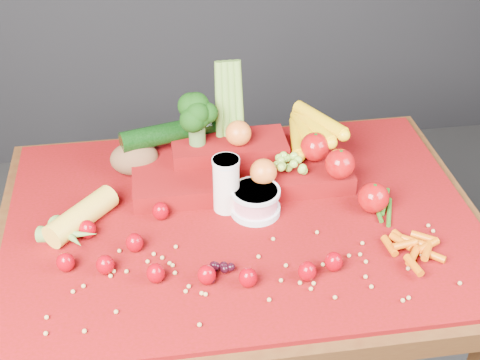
{
  "coord_description": "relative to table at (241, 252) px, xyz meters",
  "views": [
    {
      "loc": [
        -0.18,
        -1.17,
        1.7
      ],
      "look_at": [
        0.0,
        0.02,
        0.85
      ],
      "focal_mm": 50.0,
      "sensor_mm": 36.0,
      "label": 1
    }
  ],
  "objects": [
    {
      "name": "table",
      "position": [
        0.0,
        0.0,
        0.0
      ],
      "size": [
        1.1,
        0.8,
        0.75
      ],
      "color": "#36190C",
      "rests_on": "ground"
    },
    {
      "name": "produce_mound",
      "position": [
        0.04,
        0.16,
        0.16
      ],
      "size": [
        0.6,
        0.37,
        0.27
      ],
      "color": "maroon",
      "rests_on": "red_cloth"
    },
    {
      "name": "dark_grape_cluster",
      "position": [
        -0.07,
        -0.19,
        0.12
      ],
      "size": [
        0.06,
        0.05,
        0.03
      ],
      "primitive_type": null,
      "color": "black",
      "rests_on": "red_cloth"
    },
    {
      "name": "strawberry_scatter",
      "position": [
        -0.15,
        -0.14,
        0.13
      ],
      "size": [
        0.58,
        0.28,
        0.05
      ],
      "color": "#83000C",
      "rests_on": "red_cloth"
    },
    {
      "name": "yogurt_bowl",
      "position": [
        0.03,
        0.01,
        0.14
      ],
      "size": [
        0.11,
        0.11,
        0.06
      ],
      "rotation": [
        0.0,
        0.0,
        0.23
      ],
      "color": "silver",
      "rests_on": "red_cloth"
    },
    {
      "name": "soybean_scatter",
      "position": [
        0.0,
        -0.2,
        0.11
      ],
      "size": [
        0.84,
        0.24,
        0.01
      ],
      "primitive_type": null,
      "color": "tan",
      "rests_on": "red_cloth"
    },
    {
      "name": "green_bean_pile",
      "position": [
        0.32,
        -0.01,
        0.11
      ],
      "size": [
        0.14,
        0.12,
        0.01
      ],
      "primitive_type": null,
      "color": "#235714",
      "rests_on": "red_cloth"
    },
    {
      "name": "potato",
      "position": [
        -0.23,
        0.21,
        0.15
      ],
      "size": [
        0.12,
        0.09,
        0.08
      ],
      "primitive_type": "ellipsoid",
      "color": "brown",
      "rests_on": "red_cloth"
    },
    {
      "name": "corn_ear",
      "position": [
        -0.37,
        -0.01,
        0.13
      ],
      "size": [
        0.25,
        0.26,
        0.06
      ],
      "rotation": [
        0.0,
        0.0,
        0.83
      ],
      "color": "gold",
      "rests_on": "red_cloth"
    },
    {
      "name": "baby_carrot_pile",
      "position": [
        0.32,
        -0.19,
        0.12
      ],
      "size": [
        0.18,
        0.18,
        0.03
      ],
      "primitive_type": null,
      "color": "#C15106",
      "rests_on": "red_cloth"
    },
    {
      "name": "red_cloth",
      "position": [
        0.0,
        0.0,
        0.1
      ],
      "size": [
        1.05,
        0.75,
        0.01
      ],
      "primitive_type": "cube",
      "color": "maroon",
      "rests_on": "table"
    },
    {
      "name": "milk_glass",
      "position": [
        -0.03,
        0.04,
        0.18
      ],
      "size": [
        0.06,
        0.06,
        0.13
      ],
      "rotation": [
        0.0,
        0.0,
        -0.35
      ],
      "color": "silver",
      "rests_on": "red_cloth"
    }
  ]
}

